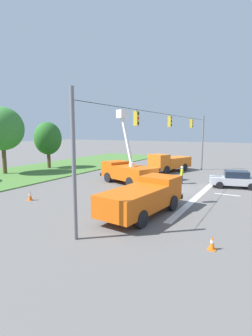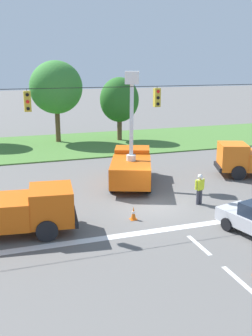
# 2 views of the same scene
# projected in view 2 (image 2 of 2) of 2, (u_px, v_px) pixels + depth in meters

# --- Properties ---
(ground_plane) EXTENTS (200.00, 200.00, 0.00)m
(ground_plane) POSITION_uv_depth(u_px,v_px,m) (154.00, 206.00, 22.00)
(ground_plane) COLOR #605E5B
(grass_verge) EXTENTS (56.00, 12.00, 0.10)m
(grass_verge) POSITION_uv_depth(u_px,v_px,m) (84.00, 144.00, 38.47)
(grass_verge) COLOR #477533
(grass_verge) RESTS_ON ground
(lane_markings) EXTENTS (17.60, 15.25, 0.01)m
(lane_markings) POSITION_uv_depth(u_px,v_px,m) (193.00, 240.00, 17.78)
(lane_markings) COLOR silver
(lane_markings) RESTS_ON ground
(signal_gantry) EXTENTS (26.20, 0.33, 7.20)m
(signal_gantry) POSITION_uv_depth(u_px,v_px,m) (157.00, 128.00, 20.86)
(signal_gantry) COLOR slate
(signal_gantry) RESTS_ON ground
(tree_centre) EXTENTS (5.14, 4.69, 8.00)m
(tree_centre) POSITION_uv_depth(u_px,v_px,m) (56.00, 88.00, 38.08)
(tree_centre) COLOR brown
(tree_centre) RESTS_ON ground
(tree_east) EXTENTS (3.95, 3.42, 6.39)m
(tree_east) POSITION_uv_depth(u_px,v_px,m) (119.00, 100.00, 39.28)
(tree_east) COLOR brown
(tree_east) RESTS_ON ground
(utility_truck_bucket_lift) EXTENTS (4.48, 6.56, 7.25)m
(utility_truck_bucket_lift) POSITION_uv_depth(u_px,v_px,m) (131.00, 164.00, 25.69)
(utility_truck_bucket_lift) COLOR #D6560F
(utility_truck_bucket_lift) RESTS_ON ground
(utility_truck_support_near) EXTENTS (6.99, 3.17, 2.15)m
(utility_truck_support_near) POSITION_uv_depth(u_px,v_px,m) (5.00, 211.00, 18.09)
(utility_truck_support_near) COLOR #D6560F
(utility_truck_support_near) RESTS_ON ground
(road_worker) EXTENTS (0.64, 0.32, 1.77)m
(road_worker) POSITION_uv_depth(u_px,v_px,m) (200.00, 187.00, 22.07)
(road_worker) COLOR #383842
(road_worker) RESTS_ON ground
(traffic_cone_foreground_left) EXTENTS (0.36, 0.36, 0.70)m
(traffic_cone_foreground_left) POSITION_uv_depth(u_px,v_px,m) (133.00, 213.00, 20.04)
(traffic_cone_foreground_left) COLOR orange
(traffic_cone_foreground_left) RESTS_ON ground
(traffic_cone_lane_edge_a) EXTENTS (0.36, 0.36, 0.81)m
(traffic_cone_lane_edge_a) POSITION_uv_depth(u_px,v_px,m) (47.00, 201.00, 21.58)
(traffic_cone_lane_edge_a) COLOR orange
(traffic_cone_lane_edge_a) RESTS_ON ground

